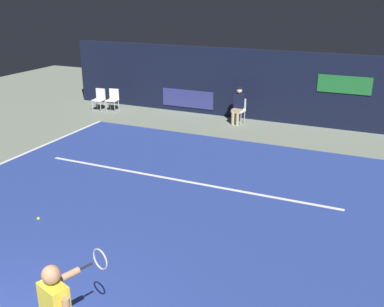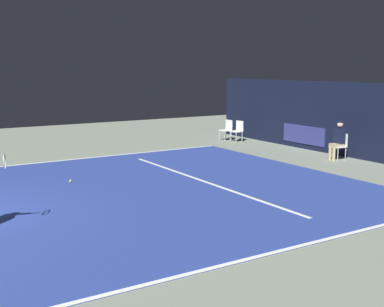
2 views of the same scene
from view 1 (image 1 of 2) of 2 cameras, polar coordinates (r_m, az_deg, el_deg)
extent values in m
plane|color=gray|center=(10.04, -6.51, -7.70)|extent=(31.39, 31.39, 0.00)
cube|color=navy|center=(10.04, -6.51, -7.67)|extent=(10.42, 11.61, 0.01)
cube|color=white|center=(11.65, -1.45, -3.43)|extent=(8.13, 0.10, 0.01)
cube|color=black|center=(17.17, 8.13, 8.58)|extent=(15.74, 0.30, 2.60)
cube|color=navy|center=(18.13, -0.56, 6.95)|extent=(2.20, 0.04, 0.70)
cube|color=#1E6B2D|center=(16.38, 18.72, 8.25)|extent=(1.80, 0.04, 0.60)
cube|color=yellow|center=(5.75, -16.96, -17.89)|extent=(0.41, 0.32, 0.56)
sphere|color=tan|center=(5.50, -17.41, -14.41)|extent=(0.22, 0.22, 0.22)
cylinder|color=tan|center=(5.89, -16.25, -14.99)|extent=(0.25, 0.50, 0.09)
cylinder|color=black|center=(6.01, -13.76, -13.93)|extent=(0.13, 0.29, 0.03)
torus|color=#B2B2B7|center=(6.13, -11.54, -12.97)|extent=(0.30, 0.12, 0.30)
cube|color=white|center=(16.67, 5.87, 5.37)|extent=(0.47, 0.44, 0.04)
cube|color=white|center=(16.79, 6.17, 6.27)|extent=(0.42, 0.07, 0.42)
cylinder|color=#B2B2B7|center=(16.65, 5.02, 4.56)|extent=(0.03, 0.03, 0.46)
cylinder|color=#B2B2B7|center=(16.51, 6.20, 4.38)|extent=(0.03, 0.03, 0.46)
cylinder|color=#B2B2B7|center=(16.95, 5.49, 4.82)|extent=(0.03, 0.03, 0.46)
cylinder|color=#B2B2B7|center=(16.81, 6.66, 4.65)|extent=(0.03, 0.03, 0.46)
cube|color=tan|center=(16.59, 5.76, 5.44)|extent=(0.35, 0.43, 0.14)
cylinder|color=tan|center=(16.54, 5.19, 4.44)|extent=(0.11, 0.11, 0.46)
cylinder|color=tan|center=(16.47, 5.76, 4.36)|extent=(0.11, 0.11, 0.46)
cube|color=#141933|center=(16.62, 5.97, 6.63)|extent=(0.36, 0.25, 0.52)
sphere|color=#DBAD89|center=(16.54, 6.02, 7.91)|extent=(0.20, 0.20, 0.20)
cylinder|color=#141933|center=(16.52, 6.03, 8.22)|extent=(0.19, 0.19, 0.04)
cube|color=white|center=(18.77, -11.76, 6.65)|extent=(0.46, 0.43, 0.04)
cube|color=white|center=(18.89, -11.49, 7.46)|extent=(0.42, 0.06, 0.42)
cylinder|color=#B2B2B7|center=(18.78, -12.48, 5.91)|extent=(0.03, 0.03, 0.44)
cylinder|color=#B2B2B7|center=(18.59, -11.50, 5.83)|extent=(0.03, 0.03, 0.44)
cylinder|color=#B2B2B7|center=(19.06, -11.93, 6.15)|extent=(0.03, 0.03, 0.44)
cylinder|color=#B2B2B7|center=(18.87, -10.96, 6.08)|extent=(0.03, 0.03, 0.44)
cube|color=white|center=(18.59, -10.07, 6.63)|extent=(0.48, 0.44, 0.04)
cube|color=white|center=(18.72, -9.83, 7.46)|extent=(0.42, 0.07, 0.42)
cylinder|color=#B2B2B7|center=(18.59, -10.79, 5.89)|extent=(0.03, 0.03, 0.44)
cylinder|color=#B2B2B7|center=(18.41, -9.76, 5.82)|extent=(0.03, 0.03, 0.44)
cylinder|color=#B2B2B7|center=(18.88, -10.30, 6.13)|extent=(0.03, 0.03, 0.44)
cylinder|color=#B2B2B7|center=(18.71, -9.28, 6.07)|extent=(0.03, 0.03, 0.44)
sphere|color=#CCE033|center=(10.26, -18.88, -7.80)|extent=(0.07, 0.07, 0.07)
camera|label=2|loc=(7.21, 91.97, -13.61)|focal=47.28mm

